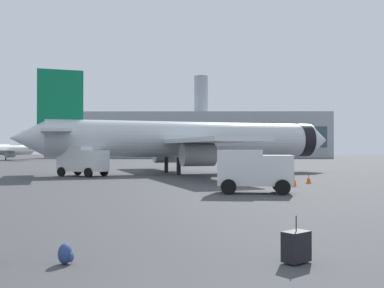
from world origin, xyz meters
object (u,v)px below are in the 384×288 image
object	(u,v)px
service_truck	(82,160)
safety_cone_mid	(294,180)
traveller_backpack	(66,254)
airplane_at_gate	(188,140)
safety_cone_near	(309,178)
rolling_suitcase	(296,246)
cargo_van	(254,169)

from	to	relation	value
service_truck	safety_cone_mid	size ratio (longest dim) A/B	6.30
service_truck	traveller_backpack	world-z (taller)	service_truck
airplane_at_gate	safety_cone_near	world-z (taller)	airplane_at_gate
airplane_at_gate	traveller_backpack	distance (m)	37.85
rolling_suitcase	traveller_backpack	bearing A→B (deg)	-178.60
rolling_suitcase	traveller_backpack	world-z (taller)	rolling_suitcase
safety_cone_near	rolling_suitcase	size ratio (longest dim) A/B	0.70
airplane_at_gate	cargo_van	xyz separation A→B (m)	(4.37, -21.28, -2.21)
service_truck	traveller_backpack	size ratio (longest dim) A/B	10.99
airplane_at_gate	service_truck	xyz separation A→B (m)	(-10.17, -5.05, -2.05)
safety_cone_near	airplane_at_gate	bearing A→B (deg)	125.08
airplane_at_gate	traveller_backpack	world-z (taller)	airplane_at_gate
safety_cone_mid	traveller_backpack	world-z (taller)	safety_cone_mid
airplane_at_gate	safety_cone_mid	world-z (taller)	airplane_at_gate
safety_cone_mid	service_truck	bearing A→B (deg)	148.07
safety_cone_near	safety_cone_mid	xyz separation A→B (m)	(-1.71, -2.64, 0.03)
safety_cone_mid	traveller_backpack	bearing A→B (deg)	-115.03
rolling_suitcase	safety_cone_near	bearing A→B (deg)	75.12
cargo_van	service_truck	bearing A→B (deg)	131.85
service_truck	rolling_suitcase	distance (m)	35.15
airplane_at_gate	rolling_suitcase	distance (m)	37.79
airplane_at_gate	service_truck	distance (m)	11.53
airplane_at_gate	service_truck	world-z (taller)	airplane_at_gate
safety_cone_near	traveller_backpack	world-z (taller)	safety_cone_near
safety_cone_mid	airplane_at_gate	bearing A→B (deg)	115.83
rolling_suitcase	traveller_backpack	size ratio (longest dim) A/B	2.29
cargo_van	safety_cone_mid	distance (m)	6.18
airplane_at_gate	cargo_van	world-z (taller)	airplane_at_gate
service_truck	traveller_backpack	bearing A→B (deg)	-76.05
airplane_at_gate	safety_cone_near	size ratio (longest dim) A/B	45.25
safety_cone_near	cargo_van	bearing A→B (deg)	-124.46
cargo_van	traveller_backpack	xyz separation A→B (m)	(-6.44, -16.36, -1.22)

